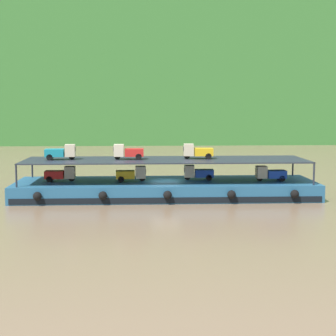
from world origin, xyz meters
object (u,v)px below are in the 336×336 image
Objects in this scene: mini_truck_lower_aft at (131,174)px; mini_truck_lower_mid at (198,173)px; mini_truck_upper_mid at (128,152)px; mini_truck_upper_fore at (198,151)px; mini_truck_lower_fore at (270,173)px; cargo_barge at (166,189)px; mini_truck_lower_stern at (61,174)px; mini_truck_upper_stern at (61,152)px.

mini_truck_lower_mid is (6.20, 0.56, 0.00)m from mini_truck_lower_aft.
mini_truck_upper_mid and mini_truck_upper_fore have the same top height.
mini_truck_lower_fore is (12.76, -0.40, 0.00)m from mini_truck_lower_aft.
mini_truck_lower_aft reaches higher than cargo_barge.
mini_truck_lower_mid is 6.63m from mini_truck_lower_fore.
mini_truck_lower_fore is (9.63, -0.40, 1.44)m from cargo_barge.
mini_truck_upper_fore reaches higher than mini_truck_lower_stern.
mini_truck_lower_mid is 6.80m from mini_truck_upper_mid.
mini_truck_lower_aft is at bearing -2.11° from mini_truck_upper_stern.
mini_truck_lower_stern is 1.00× the size of mini_truck_lower_fore.
cargo_barge is 9.96× the size of mini_truck_upper_mid.
mini_truck_upper_stern reaches higher than mini_truck_lower_mid.
mini_truck_lower_aft is at bearing 178.20° from mini_truck_lower_fore.
cargo_barge is 3.44m from mini_truck_lower_aft.
mini_truck_upper_stern reaches higher than mini_truck_lower_fore.
cargo_barge is 9.90× the size of mini_truck_lower_fore.
mini_truck_upper_mid is 0.98× the size of mini_truck_upper_fore.
mini_truck_lower_stern is 0.99× the size of mini_truck_lower_mid.
cargo_barge is 3.44m from mini_truck_lower_mid.
mini_truck_lower_stern is at bearing 178.04° from mini_truck_lower_fore.
mini_truck_lower_mid and mini_truck_lower_fore have the same top height.
mini_truck_lower_aft is 2.03m from mini_truck_upper_mid.
mini_truck_upper_mid reaches higher than cargo_barge.
mini_truck_upper_fore is at bearing 8.36° from cargo_barge.
mini_truck_upper_stern and mini_truck_upper_mid have the same top height.
mini_truck_lower_stern is at bearing 179.56° from mini_truck_upper_mid.
mini_truck_upper_mid is at bearing -177.93° from mini_truck_upper_fore.
mini_truck_upper_mid is at bearing 177.32° from mini_truck_lower_fore.
mini_truck_upper_stern is 12.52m from mini_truck_upper_fore.
mini_truck_upper_stern is 1.02× the size of mini_truck_upper_mid.
mini_truck_upper_fore is at bearing 172.77° from mini_truck_lower_fore.
mini_truck_lower_stern is 6.47m from mini_truck_lower_aft.
mini_truck_lower_stern is at bearing 160.98° from mini_truck_upper_stern.
mini_truck_upper_stern is (-19.16, 0.64, 2.00)m from mini_truck_lower_fore.
cargo_barge is at bearing -169.75° from mini_truck_lower_mid.
mini_truck_lower_aft is (6.46, -0.26, 0.00)m from mini_truck_lower_stern.
mini_truck_lower_stern is 0.99× the size of mini_truck_lower_aft.
mini_truck_upper_stern is at bearing -179.06° from mini_truck_upper_fore.
mini_truck_lower_mid is 2.00m from mini_truck_upper_fore.
mini_truck_lower_fore is 6.98m from mini_truck_upper_fore.
mini_truck_lower_stern is (-9.59, 0.26, 1.44)m from cargo_barge.
mini_truck_upper_stern is (-12.60, -0.32, 2.00)m from mini_truck_lower_mid.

